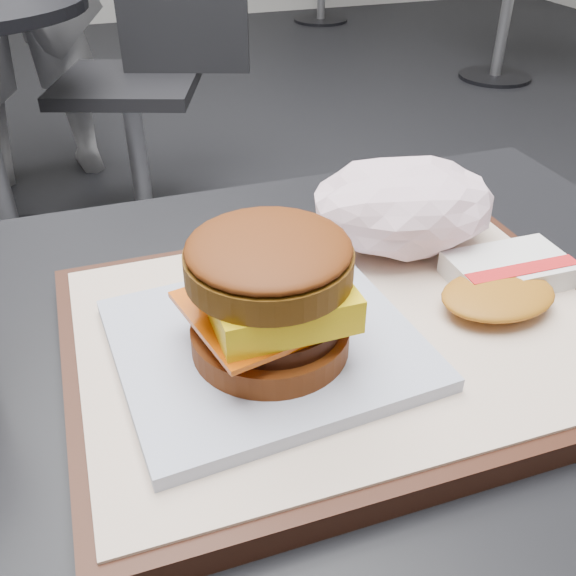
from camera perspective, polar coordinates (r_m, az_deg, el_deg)
The scene contains 6 objects.
customer_table at distance 0.57m, azimuth -1.46°, elevation -22.24°, with size 0.80×0.60×0.77m.
serving_tray at distance 0.45m, azimuth 5.12°, elevation -4.25°, with size 0.38×0.28×0.02m.
breakfast_sandwich at distance 0.40m, azimuth -1.69°, elevation -1.68°, with size 0.20×0.18×0.09m.
hash_brown at distance 0.50m, azimuth 18.65°, elevation 0.64°, with size 0.12×0.09×0.02m.
crumpled_wrapper at distance 0.53m, azimuth 10.30°, elevation 7.22°, with size 0.15×0.12×0.07m, color white, non-canonical shape.
neighbor_chair at distance 2.16m, azimuth -12.37°, elevation 18.74°, with size 0.65×0.54×0.88m.
Camera 1 is at (-0.09, -0.30, 1.06)m, focal length 40.00 mm.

